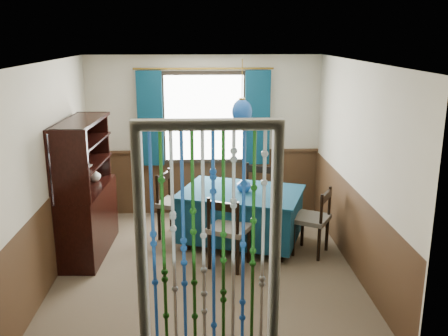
{
  "coord_description": "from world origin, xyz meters",
  "views": [
    {
      "loc": [
        -0.05,
        -5.65,
        2.8
      ],
      "look_at": [
        0.24,
        0.5,
        1.14
      ],
      "focal_mm": 40.0,
      "sensor_mm": 36.0,
      "label": 1
    }
  ],
  "objects_px": {
    "dining_table": "(241,214)",
    "pendant_lamp": "(242,112)",
    "vase_table": "(244,185)",
    "vase_sideboard": "(95,174)",
    "chair_near": "(228,230)",
    "chair_far": "(257,194)",
    "bowl_shelf": "(83,167)",
    "sideboard": "(87,209)",
    "chair_left": "(174,203)",
    "chair_right": "(313,219)"
  },
  "relations": [
    {
      "from": "sideboard",
      "to": "dining_table",
      "type": "bearing_deg",
      "value": 7.99
    },
    {
      "from": "chair_far",
      "to": "pendant_lamp",
      "type": "bearing_deg",
      "value": 87.92
    },
    {
      "from": "chair_left",
      "to": "vase_table",
      "type": "bearing_deg",
      "value": 92.79
    },
    {
      "from": "chair_right",
      "to": "vase_table",
      "type": "distance_m",
      "value": 1.02
    },
    {
      "from": "sideboard",
      "to": "chair_left",
      "type": "bearing_deg",
      "value": 26.95
    },
    {
      "from": "chair_right",
      "to": "vase_table",
      "type": "bearing_deg",
      "value": 99.24
    },
    {
      "from": "chair_left",
      "to": "vase_table",
      "type": "distance_m",
      "value": 1.07
    },
    {
      "from": "dining_table",
      "to": "pendant_lamp",
      "type": "height_order",
      "value": "pendant_lamp"
    },
    {
      "from": "sideboard",
      "to": "pendant_lamp",
      "type": "xyz_separation_m",
      "value": [
        2.02,
        0.18,
        1.22
      ]
    },
    {
      "from": "chair_left",
      "to": "sideboard",
      "type": "bearing_deg",
      "value": -43.87
    },
    {
      "from": "vase_table",
      "to": "bowl_shelf",
      "type": "distance_m",
      "value": 2.08
    },
    {
      "from": "chair_right",
      "to": "chair_left",
      "type": "bearing_deg",
      "value": 100.04
    },
    {
      "from": "chair_left",
      "to": "bowl_shelf",
      "type": "bearing_deg",
      "value": -31.58
    },
    {
      "from": "chair_far",
      "to": "bowl_shelf",
      "type": "relative_size",
      "value": 4.02
    },
    {
      "from": "chair_far",
      "to": "bowl_shelf",
      "type": "xyz_separation_m",
      "value": [
        -2.25,
        -1.14,
        0.75
      ]
    },
    {
      "from": "pendant_lamp",
      "to": "bowl_shelf",
      "type": "xyz_separation_m",
      "value": [
        -1.96,
        -0.46,
        -0.59
      ]
    },
    {
      "from": "chair_far",
      "to": "sideboard",
      "type": "relative_size",
      "value": 0.52
    },
    {
      "from": "vase_table",
      "to": "sideboard",
      "type": "bearing_deg",
      "value": -175.46
    },
    {
      "from": "pendant_lamp",
      "to": "vase_sideboard",
      "type": "relative_size",
      "value": 4.47
    },
    {
      "from": "chair_near",
      "to": "vase_table",
      "type": "distance_m",
      "value": 0.81
    },
    {
      "from": "chair_right",
      "to": "chair_near",
      "type": "bearing_deg",
      "value": 136.95
    },
    {
      "from": "vase_table",
      "to": "chair_right",
      "type": "bearing_deg",
      "value": -20.83
    },
    {
      "from": "chair_near",
      "to": "vase_sideboard",
      "type": "bearing_deg",
      "value": -178.25
    },
    {
      "from": "chair_left",
      "to": "pendant_lamp",
      "type": "relative_size",
      "value": 1.13
    },
    {
      "from": "chair_right",
      "to": "vase_sideboard",
      "type": "bearing_deg",
      "value": 109.95
    },
    {
      "from": "dining_table",
      "to": "chair_far",
      "type": "height_order",
      "value": "chair_far"
    },
    {
      "from": "dining_table",
      "to": "chair_far",
      "type": "bearing_deg",
      "value": 86.66
    },
    {
      "from": "vase_sideboard",
      "to": "pendant_lamp",
      "type": "bearing_deg",
      "value": -4.68
    },
    {
      "from": "chair_near",
      "to": "pendant_lamp",
      "type": "xyz_separation_m",
      "value": [
        0.21,
        0.69,
        1.34
      ]
    },
    {
      "from": "pendant_lamp",
      "to": "vase_table",
      "type": "distance_m",
      "value": 0.98
    },
    {
      "from": "chair_far",
      "to": "vase_table",
      "type": "relative_size",
      "value": 4.95
    },
    {
      "from": "chair_right",
      "to": "vase_table",
      "type": "height_order",
      "value": "vase_table"
    },
    {
      "from": "chair_left",
      "to": "vase_sideboard",
      "type": "relative_size",
      "value": 5.04
    },
    {
      "from": "chair_far",
      "to": "chair_left",
      "type": "bearing_deg",
      "value": 37.77
    },
    {
      "from": "dining_table",
      "to": "chair_far",
      "type": "xyz_separation_m",
      "value": [
        0.29,
        0.68,
        0.05
      ]
    },
    {
      "from": "chair_right",
      "to": "pendant_lamp",
      "type": "xyz_separation_m",
      "value": [
        -0.92,
        0.35,
        1.36
      ]
    },
    {
      "from": "chair_right",
      "to": "vase_sideboard",
      "type": "relative_size",
      "value": 4.77
    },
    {
      "from": "chair_left",
      "to": "pendant_lamp",
      "type": "distance_m",
      "value": 1.65
    },
    {
      "from": "chair_left",
      "to": "sideboard",
      "type": "height_order",
      "value": "sideboard"
    },
    {
      "from": "dining_table",
      "to": "chair_near",
      "type": "bearing_deg",
      "value": -87.15
    },
    {
      "from": "chair_left",
      "to": "dining_table",
      "type": "bearing_deg",
      "value": 93.12
    },
    {
      "from": "chair_right",
      "to": "sideboard",
      "type": "height_order",
      "value": "sideboard"
    },
    {
      "from": "dining_table",
      "to": "sideboard",
      "type": "height_order",
      "value": "sideboard"
    },
    {
      "from": "bowl_shelf",
      "to": "vase_sideboard",
      "type": "bearing_deg",
      "value": 90.0
    },
    {
      "from": "chair_far",
      "to": "vase_sideboard",
      "type": "xyz_separation_m",
      "value": [
        -2.25,
        -0.52,
        0.49
      ]
    },
    {
      "from": "chair_near",
      "to": "sideboard",
      "type": "bearing_deg",
      "value": -168.07
    },
    {
      "from": "sideboard",
      "to": "vase_sideboard",
      "type": "xyz_separation_m",
      "value": [
        0.06,
        0.34,
        0.37
      ]
    },
    {
      "from": "dining_table",
      "to": "pendant_lamp",
      "type": "bearing_deg",
      "value": -96.99
    },
    {
      "from": "chair_left",
      "to": "bowl_shelf",
      "type": "relative_size",
      "value": 4.12
    },
    {
      "from": "vase_table",
      "to": "vase_sideboard",
      "type": "xyz_separation_m",
      "value": [
        -2.0,
        0.18,
        0.12
      ]
    }
  ]
}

